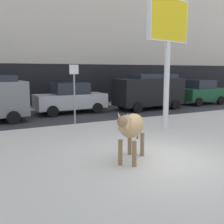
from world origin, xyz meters
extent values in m
plane|color=silver|center=(0.00, 0.00, 0.00)|extent=(120.00, 120.00, 0.00)
cube|color=#333338|center=(0.00, 8.96, 0.00)|extent=(60.00, 5.60, 0.01)
cube|color=beige|center=(0.00, 15.41, 6.50)|extent=(44.00, 6.00, 13.00)
cube|color=black|center=(0.00, 12.36, 1.60)|extent=(43.12, 0.10, 2.80)
ellipsoid|color=tan|center=(-0.83, 0.30, 1.02)|extent=(1.43, 1.40, 0.64)
cylinder|color=olive|center=(-1.06, -0.17, 0.35)|extent=(0.12, 0.12, 0.70)
cylinder|color=olive|center=(-1.32, 0.11, 0.35)|extent=(0.12, 0.12, 0.70)
cylinder|color=olive|center=(-0.34, 0.50, 0.35)|extent=(0.12, 0.12, 0.70)
cylinder|color=olive|center=(-0.61, 0.78, 0.35)|extent=(0.12, 0.12, 0.70)
cylinder|color=tan|center=(-1.38, -0.21, 1.20)|extent=(0.52, 0.52, 0.44)
ellipsoid|color=olive|center=(-1.54, -0.36, 1.30)|extent=(0.48, 0.48, 0.28)
cone|color=beige|center=(-1.43, -0.42, 1.46)|extent=(0.12, 0.12, 0.15)
cone|color=beige|center=(-1.58, -0.26, 1.46)|extent=(0.12, 0.12, 0.15)
cylinder|color=olive|center=(-0.35, 0.76, 0.77)|extent=(0.06, 0.06, 0.60)
ellipsoid|color=beige|center=(-0.71, 0.42, 0.72)|extent=(0.37, 0.37, 0.20)
cylinder|color=silver|center=(2.79, 3.29, 1.90)|extent=(0.24, 0.24, 3.80)
cube|color=silver|center=(2.79, 3.29, 4.65)|extent=(2.49, 0.80, 1.82)
cube|color=yellow|center=(2.79, 3.26, 4.65)|extent=(2.37, 0.73, 1.70)
cylinder|color=black|center=(-3.04, 9.38, 0.32)|extent=(0.64, 0.23, 0.64)
cylinder|color=black|center=(-3.02, 7.48, 0.32)|extent=(0.64, 0.23, 0.64)
cube|color=#B7BABF|center=(0.55, 9.48, 0.74)|extent=(4.22, 1.82, 0.84)
cube|color=#1E232D|center=(0.55, 9.48, 1.50)|extent=(2.02, 1.58, 0.68)
cylinder|color=black|center=(1.90, 10.38, 0.32)|extent=(0.64, 0.23, 0.64)
cylinder|color=black|center=(1.93, 8.62, 0.32)|extent=(0.64, 0.23, 0.64)
cylinder|color=black|center=(-0.83, 10.34, 0.32)|extent=(0.64, 0.23, 0.64)
cylinder|color=black|center=(-0.80, 8.58, 0.32)|extent=(0.64, 0.23, 0.64)
cube|color=black|center=(5.69, 8.67, 1.17)|extent=(4.63, 1.96, 1.70)
cube|color=#1E232D|center=(5.99, 8.68, 2.17)|extent=(3.02, 1.71, 0.30)
cylinder|color=black|center=(7.17, 9.64, 0.32)|extent=(0.64, 0.23, 0.64)
cylinder|color=black|center=(7.20, 7.75, 0.32)|extent=(0.64, 0.23, 0.64)
cylinder|color=black|center=(4.18, 9.60, 0.32)|extent=(0.64, 0.23, 0.64)
cylinder|color=black|center=(4.21, 7.70, 0.32)|extent=(0.64, 0.23, 0.64)
cube|color=#194C2D|center=(10.82, 9.00, 0.77)|extent=(3.52, 1.75, 0.90)
cube|color=#1E232D|center=(10.67, 8.99, 1.54)|extent=(1.82, 1.52, 0.64)
cylinder|color=black|center=(11.95, 9.86, 0.32)|extent=(0.64, 0.23, 0.64)
cylinder|color=black|center=(11.97, 8.16, 0.32)|extent=(0.64, 0.23, 0.64)
cylinder|color=black|center=(9.68, 9.83, 0.32)|extent=(0.64, 0.23, 0.64)
cylinder|color=black|center=(9.70, 8.13, 0.32)|extent=(0.64, 0.23, 0.64)
cylinder|color=gray|center=(-0.41, 6.13, 1.20)|extent=(0.08, 0.08, 2.40)
cube|color=silver|center=(-0.41, 6.13, 2.60)|extent=(0.44, 0.04, 0.44)
camera|label=1|loc=(-4.85, -6.08, 2.54)|focal=43.68mm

